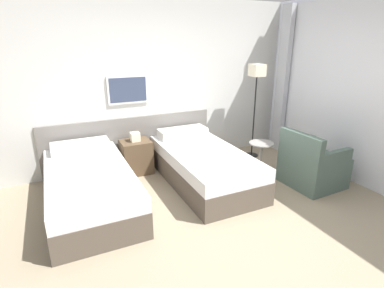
{
  "coord_description": "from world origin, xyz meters",
  "views": [
    {
      "loc": [
        -1.65,
        -2.48,
        2.05
      ],
      "look_at": [
        0.05,
        1.13,
        0.66
      ],
      "focal_mm": 28.0,
      "sensor_mm": 36.0,
      "label": 1
    }
  ],
  "objects_px": {
    "nightstand": "(136,156)",
    "side_table": "(261,153)",
    "armchair": "(312,167)",
    "floor_lamp": "(256,81)",
    "bed_near_window": "(203,165)",
    "bed_near_door": "(90,187)"
  },
  "relations": [
    {
      "from": "nightstand",
      "to": "side_table",
      "type": "xyz_separation_m",
      "value": [
        1.72,
        -0.97,
        0.1
      ]
    },
    {
      "from": "nightstand",
      "to": "armchair",
      "type": "distance_m",
      "value": 2.7
    },
    {
      "from": "floor_lamp",
      "to": "nightstand",
      "type": "bearing_deg",
      "value": 174.9
    },
    {
      "from": "floor_lamp",
      "to": "armchair",
      "type": "xyz_separation_m",
      "value": [
        0.08,
        -1.35,
        -1.08
      ]
    },
    {
      "from": "bed_near_window",
      "to": "nightstand",
      "type": "bearing_deg",
      "value": 137.28
    },
    {
      "from": "side_table",
      "to": "armchair",
      "type": "distance_m",
      "value": 0.76
    },
    {
      "from": "bed_near_door",
      "to": "floor_lamp",
      "type": "xyz_separation_m",
      "value": [
        2.95,
        0.57,
        1.11
      ]
    },
    {
      "from": "bed_near_door",
      "to": "side_table",
      "type": "relative_size",
      "value": 3.64
    },
    {
      "from": "nightstand",
      "to": "floor_lamp",
      "type": "relative_size",
      "value": 0.41
    },
    {
      "from": "side_table",
      "to": "armchair",
      "type": "bearing_deg",
      "value": -48.78
    },
    {
      "from": "bed_near_window",
      "to": "floor_lamp",
      "type": "height_order",
      "value": "floor_lamp"
    },
    {
      "from": "bed_near_door",
      "to": "floor_lamp",
      "type": "bearing_deg",
      "value": 10.85
    },
    {
      "from": "bed_near_door",
      "to": "armchair",
      "type": "relative_size",
      "value": 2.41
    },
    {
      "from": "floor_lamp",
      "to": "side_table",
      "type": "relative_size",
      "value": 2.98
    },
    {
      "from": "bed_near_window",
      "to": "nightstand",
      "type": "xyz_separation_m",
      "value": [
        -0.82,
        0.76,
        0.01
      ]
    },
    {
      "from": "bed_near_window",
      "to": "side_table",
      "type": "height_order",
      "value": "bed_near_window"
    },
    {
      "from": "nightstand",
      "to": "armchair",
      "type": "height_order",
      "value": "armchair"
    },
    {
      "from": "nightstand",
      "to": "floor_lamp",
      "type": "bearing_deg",
      "value": -5.1
    },
    {
      "from": "floor_lamp",
      "to": "armchair",
      "type": "height_order",
      "value": "floor_lamp"
    },
    {
      "from": "bed_near_door",
      "to": "side_table",
      "type": "distance_m",
      "value": 2.55
    },
    {
      "from": "bed_near_door",
      "to": "bed_near_window",
      "type": "bearing_deg",
      "value": 0.0
    },
    {
      "from": "side_table",
      "to": "armchair",
      "type": "height_order",
      "value": "armchair"
    }
  ]
}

